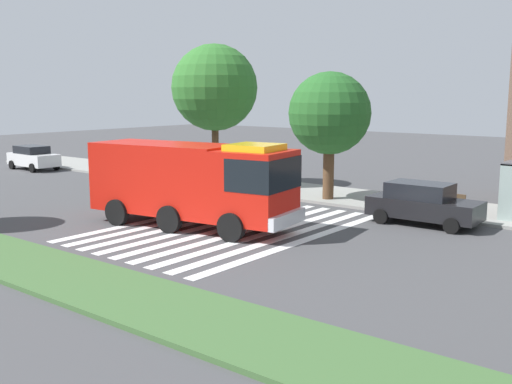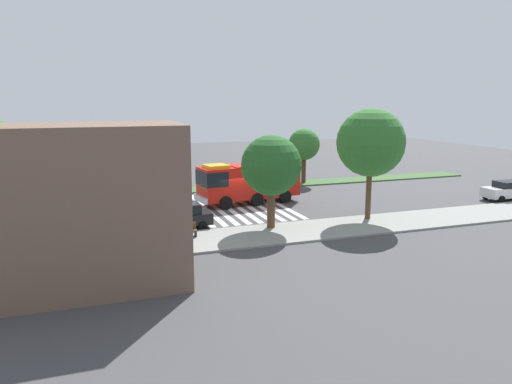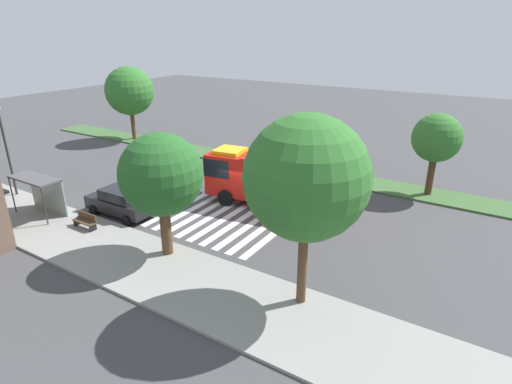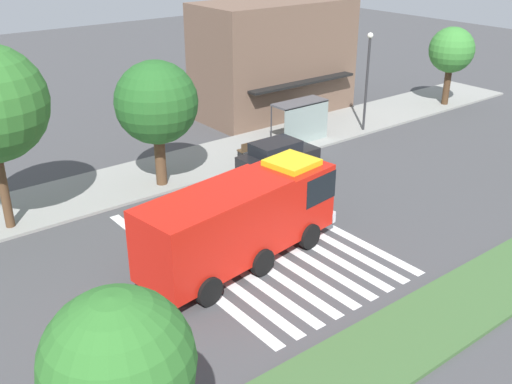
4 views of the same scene
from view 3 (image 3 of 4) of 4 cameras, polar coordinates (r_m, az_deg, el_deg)
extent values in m
plane|color=#424244|center=(28.11, -1.93, -1.62)|extent=(120.00, 120.00, 0.00)
cube|color=gray|center=(21.94, -15.53, -9.43)|extent=(60.00, 4.83, 0.14)
cube|color=#3D6033|center=(34.75, 5.65, 3.05)|extent=(60.00, 3.00, 0.14)
cube|color=silver|center=(26.26, 5.40, -3.45)|extent=(0.45, 12.10, 0.01)
cube|color=silver|center=(26.63, 3.68, -3.02)|extent=(0.45, 12.10, 0.01)
cube|color=silver|center=(27.03, 2.00, -2.60)|extent=(0.45, 12.10, 0.01)
cube|color=silver|center=(27.45, 0.37, -2.19)|extent=(0.45, 12.10, 0.01)
cube|color=silver|center=(27.89, -1.20, -1.79)|extent=(0.45, 12.10, 0.01)
cube|color=silver|center=(28.35, -2.72, -1.41)|extent=(0.45, 12.10, 0.01)
cube|color=silver|center=(28.84, -4.20, -1.03)|extent=(0.45, 12.10, 0.01)
cube|color=silver|center=(29.34, -5.62, -0.67)|extent=(0.45, 12.10, 0.01)
cube|color=silver|center=(29.86, -6.99, -0.32)|extent=(0.45, 12.10, 0.01)
cube|color=red|center=(28.41, -3.55, 2.80)|extent=(2.97, 2.94, 2.77)
cube|color=red|center=(26.76, 4.84, 1.64)|extent=(6.45, 3.43, 2.86)
cube|color=black|center=(28.41, -4.28, 3.96)|extent=(2.25, 2.86, 1.22)
cube|color=silver|center=(29.44, -5.95, 1.06)|extent=(0.60, 2.60, 0.50)
cube|color=yellow|center=(27.96, -3.62, 5.72)|extent=(2.08, 2.06, 0.24)
cylinder|color=black|center=(27.71, -4.22, -0.79)|extent=(1.13, 0.45, 1.10)
cylinder|color=black|center=(29.86, -1.90, 0.95)|extent=(1.13, 0.45, 1.10)
cylinder|color=black|center=(25.72, 7.02, -2.74)|extent=(1.13, 0.45, 1.10)
cylinder|color=black|center=(28.02, 8.60, -0.72)|extent=(1.13, 0.45, 1.10)
cylinder|color=black|center=(26.56, 1.31, -1.76)|extent=(1.13, 0.45, 1.10)
cylinder|color=black|center=(28.79, 3.31, 0.12)|extent=(1.13, 0.45, 1.10)
cube|color=black|center=(27.60, -18.18, -1.60)|extent=(4.61, 1.97, 0.79)
cube|color=black|center=(27.17, -18.03, -0.30)|extent=(2.59, 1.71, 0.66)
cylinder|color=black|center=(28.33, -21.53, -2.32)|extent=(0.64, 0.23, 0.64)
cylinder|color=black|center=(29.39, -18.68, -1.07)|extent=(0.64, 0.23, 0.64)
cylinder|color=black|center=(26.13, -17.40, -3.78)|extent=(0.64, 0.23, 0.64)
cylinder|color=black|center=(27.28, -14.50, -2.36)|extent=(0.64, 0.23, 0.64)
cube|color=#4C4C51|center=(28.71, -28.29, 1.64)|extent=(3.50, 1.40, 0.12)
cube|color=#8C9E99|center=(29.39, -26.80, -0.17)|extent=(3.50, 0.08, 2.40)
cylinder|color=#333338|center=(27.40, -27.16, -1.74)|extent=(0.08, 0.08, 2.40)
cylinder|color=#333338|center=(30.25, -30.58, -0.31)|extent=(0.08, 0.08, 2.40)
cube|color=#4C3823|center=(26.30, -22.59, -3.79)|extent=(1.60, 0.50, 0.08)
cube|color=#4C3823|center=(26.31, -22.29, -3.10)|extent=(1.60, 0.06, 0.45)
cube|color=black|center=(25.84, -21.57, -4.63)|extent=(0.08, 0.45, 0.37)
cube|color=black|center=(26.94, -23.43, -3.84)|extent=(0.08, 0.45, 0.37)
cylinder|color=#2D2D30|center=(33.06, -31.04, 4.49)|extent=(0.16, 0.16, 5.88)
cylinder|color=#513823|center=(17.52, 6.43, -9.48)|extent=(0.40, 0.40, 3.91)
sphere|color=#2D6B28|center=(15.93, 6.98, 1.96)|extent=(4.97, 4.97, 4.97)
cylinder|color=#513823|center=(21.75, -12.34, -4.85)|extent=(0.56, 0.56, 2.89)
sphere|color=#235B23|center=(20.64, -12.97, 2.36)|extent=(4.14, 4.14, 4.14)
cylinder|color=#47301E|center=(31.36, 22.96, 2.25)|extent=(0.48, 0.48, 2.92)
sphere|color=#2D6B28|center=(30.66, 23.67, 6.86)|extent=(3.31, 3.31, 3.31)
cylinder|color=#513823|center=(45.87, -16.61, 9.06)|extent=(0.42, 0.42, 3.28)
sphere|color=#2D6B28|center=(45.31, -17.07, 13.19)|extent=(4.90, 4.90, 4.90)
camera|label=1|loc=(49.87, -5.16, 15.12)|focal=42.02mm
camera|label=2|loc=(30.91, -89.38, -4.16)|focal=34.06mm
camera|label=4|loc=(39.08, 33.94, 20.44)|focal=41.85mm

